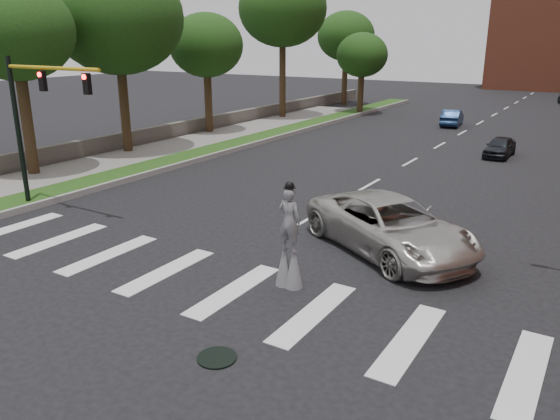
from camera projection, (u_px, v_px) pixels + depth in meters
The scene contains 17 objects.
ground_plane at pixel (176, 293), 15.35m from camera, with size 160.00×160.00×0.00m, color black.
grass_median at pixel (247, 141), 37.30m from camera, with size 2.00×60.00×0.25m, color #1D4012.
median_curb at pixel (260, 142), 36.77m from camera, with size 0.20×60.00×0.28m, color gray.
sidewalk_left at pixel (102, 164), 30.69m from camera, with size 4.00×60.00×0.18m, color slate.
stone_wall at pixel (203, 125), 41.54m from camera, with size 0.50×56.00×1.10m, color #514C45.
manhole at pixel (217, 358), 12.22m from camera, with size 0.90×0.90×0.04m, color black.
traffic_signal at pixel (34, 110), 21.42m from camera, with size 5.30×0.23×6.20m.
stilt_performer at pixel (289, 244), 15.43m from camera, with size 0.84×0.52×3.13m.
suv_crossing at pixel (390, 225), 18.11m from camera, with size 3.05×6.60×1.84m, color #BCB8B1.
car_near at pixel (500, 147), 32.86m from camera, with size 1.42×3.53×1.20m, color black.
car_mid at pixel (452, 118), 44.48m from camera, with size 1.40×4.00×1.32m, color navy.
tree_1 at pixel (14, 31), 26.20m from camera, with size 5.67×5.67×9.63m.
tree_2 at pixel (117, 17), 31.57m from camera, with size 7.72×7.72×11.30m.
tree_3 at pixel (206, 46), 39.00m from camera, with size 5.32×5.32×8.64m.
tree_4 at pixel (283, 9), 45.86m from camera, with size 7.47×7.47×12.43m.
tree_5 at pixel (346, 36), 56.26m from camera, with size 5.92×5.92×9.58m.
tree_6 at pixel (362, 55), 49.93m from camera, with size 4.71×4.71×7.39m.
Camera 1 is at (9.79, -10.34, 6.86)m, focal length 35.00 mm.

